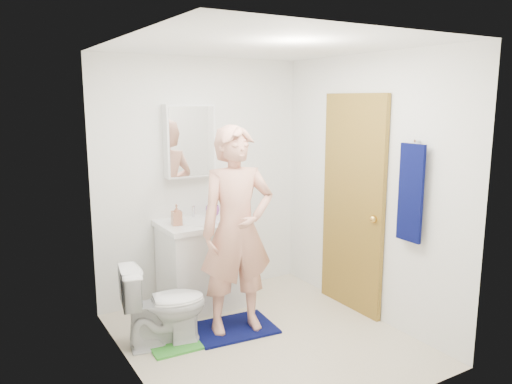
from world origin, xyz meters
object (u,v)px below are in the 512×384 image
Objects in this scene: towel at (411,193)px; man at (237,230)px; soap_dispenser at (177,215)px; toothbrush_cup at (213,211)px; medicine_cabinet at (190,141)px; toilet at (164,304)px; vanity_cabinet at (202,266)px.

towel is 1.46m from man.
toothbrush_cup is at bearing 18.33° from soap_dispenser.
medicine_cabinet reaches higher than toilet.
man is (0.03, -0.88, -0.69)m from medicine_cabinet.
toothbrush_cup is 0.80m from man.
man is (-1.15, 0.83, -0.34)m from towel.
toilet is 5.07× the size of toothbrush_cup.
man is at bearing 144.09° from towel.
soap_dispenser reaches higher than toothbrush_cup.
man reaches higher than vanity_cabinet.
medicine_cabinet is 3.58× the size of soap_dispenser.
medicine_cabinet is 0.87× the size of towel.
medicine_cabinet is (0.00, 0.22, 1.20)m from vanity_cabinet.
towel reaches higher than soap_dispenser.
towel reaches higher than toothbrush_cup.
toothbrush_cup reaches higher than vanity_cabinet.
man reaches higher than soap_dispenser.
medicine_cabinet is at bearing 101.73° from man.
towel reaches higher than vanity_cabinet.
soap_dispenser is (0.35, 0.54, 0.60)m from toilet.
toilet is 0.85m from man.
toilet is (-1.78, 0.93, -0.90)m from towel.
medicine_cabinet is 2.11m from towel.
vanity_cabinet is at bearing 128.47° from towel.
vanity_cabinet is at bearing -90.00° from medicine_cabinet.
man is (0.63, -0.09, 0.56)m from toilet.
man is at bearing -87.99° from medicine_cabinet.
vanity_cabinet is at bearing -36.40° from toilet.
towel is at bearing -51.53° from vanity_cabinet.
vanity_cabinet is 4.10× the size of soap_dispenser.
toothbrush_cup is (0.19, 0.13, 0.50)m from vanity_cabinet.
vanity_cabinet is 1.00× the size of towel.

